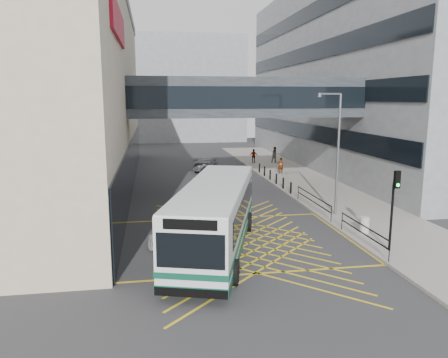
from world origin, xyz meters
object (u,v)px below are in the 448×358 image
car_dark (212,173)px  car_silver (206,163)px  pedestrian_b (275,155)px  litter_bin (364,225)px  pedestrian_c (254,156)px  traffic_light (394,199)px  pedestrian_a (281,166)px  car_white (174,243)px  bus (216,215)px  street_lamp (336,147)px

car_dark → car_silver: (0.20, 6.20, 0.05)m
car_dark → pedestrian_b: bearing=-134.7°
litter_bin → pedestrian_c: pedestrian_c is taller
traffic_light → pedestrian_a: (1.13, 22.17, -1.78)m
car_white → litter_bin: 10.60m
pedestrian_c → car_dark: bearing=81.6°
bus → street_lamp: bearing=47.5°
traffic_light → car_silver: bearing=98.0°
car_dark → litter_bin: (6.09, -17.13, -0.13)m
car_silver → street_lamp: street_lamp is taller
car_white → litter_bin: bearing=169.1°
litter_bin → pedestrian_b: (2.48, 26.39, 0.47)m
car_dark → traffic_light: bearing=104.6°
pedestrian_c → street_lamp: bearing=113.4°
pedestrian_b → pedestrian_c: size_ratio=1.15×
pedestrian_b → pedestrian_c: pedestrian_b is taller
traffic_light → pedestrian_c: bearing=85.2°
car_silver → litter_bin: bearing=119.3°
litter_bin → pedestrian_a: 19.22m
bus → traffic_light: (8.26, -1.98, 0.93)m
car_dark → pedestrian_b: (8.57, 9.25, 0.34)m
traffic_light → pedestrian_c: traffic_light is taller
car_dark → traffic_light: size_ratio=1.17×
car_dark → car_silver: size_ratio=0.93×
car_silver → street_lamp: bearing=121.6°
bus → litter_bin: 8.55m
pedestrian_b → pedestrian_c: 2.44m
pedestrian_c → car_white: bearing=93.6°
car_silver → pedestrian_a: bearing=164.1°
bus → litter_bin: (8.41, 1.00, -1.21)m
bus → car_white: (-2.08, -0.58, -1.12)m
bus → pedestrian_a: bearing=82.0°
traffic_light → street_lamp: (-0.01, 6.85, 1.75)m
traffic_light → street_lamp: size_ratio=0.52×
car_silver → street_lamp: (5.73, -19.46, 3.71)m
traffic_light → pedestrian_c: 29.87m
bus → pedestrian_c: size_ratio=7.81×
pedestrian_b → pedestrian_a: bearing=-102.8°
bus → car_white: bearing=-147.5°
car_silver → pedestrian_c: bearing=-134.5°
traffic_light → car_dark: bearing=102.2°
traffic_light → car_white: bearing=168.0°
car_white → car_silver: size_ratio=0.86×
car_silver → traffic_light: (5.74, -26.31, 1.96)m
car_silver → pedestrian_a: (6.87, -4.14, 0.17)m
car_silver → car_dark: bearing=103.3°
car_silver → traffic_light: traffic_light is taller
pedestrian_a → traffic_light: bearing=87.7°
street_lamp → car_silver: bearing=94.7°
car_silver → litter_bin: size_ratio=5.73×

